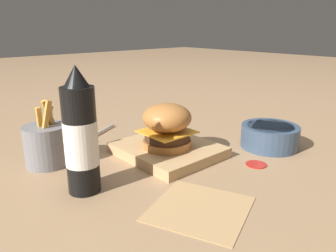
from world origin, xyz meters
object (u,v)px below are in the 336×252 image
serving_board (168,150)px  side_bowl (270,136)px  burger (167,125)px  fries_basket (47,144)px  spoon (91,137)px  ketchup_bottle (81,137)px

serving_board → side_bowl: (0.14, 0.24, 0.02)m
burger → side_bowl: 0.29m
fries_basket → spoon: (-0.09, 0.16, -0.04)m
side_bowl → ketchup_bottle: bearing=-102.9°
side_bowl → spoon: bearing=-139.2°
serving_board → spoon: 0.25m
serving_board → spoon: serving_board is taller
ketchup_bottle → side_bowl: ketchup_bottle is taller
burger → serving_board: bearing=122.3°
ketchup_bottle → burger: bearing=95.5°
burger → spoon: burger is taller
burger → fries_basket: (-0.15, -0.24, -0.03)m
fries_basket → spoon: size_ratio=0.95×
serving_board → fries_basket: (-0.14, -0.25, 0.04)m
fries_basket → spoon: 0.19m
serving_board → side_bowl: bearing=59.6°
serving_board → fries_basket: fries_basket is taller
spoon → side_bowl: bearing=103.1°
ketchup_bottle → side_bowl: bearing=77.1°
serving_board → ketchup_bottle: bearing=-83.3°
fries_basket → side_bowl: fries_basket is taller
burger → fries_basket: 0.28m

